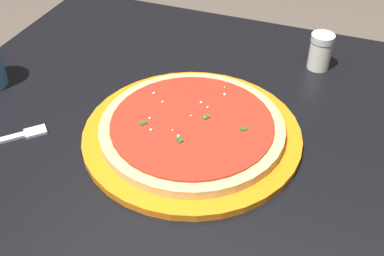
# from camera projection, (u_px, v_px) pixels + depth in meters

# --- Properties ---
(restaurant_table) EXTENTS (1.06, 0.84, 0.73)m
(restaurant_table) POSITION_uv_depth(u_px,v_px,m) (214.00, 183.00, 0.91)
(restaurant_table) COLOR black
(restaurant_table) RESTS_ON ground_plane
(serving_plate) EXTENTS (0.37, 0.37, 0.01)m
(serving_plate) POSITION_uv_depth(u_px,v_px,m) (192.00, 134.00, 0.81)
(serving_plate) COLOR orange
(serving_plate) RESTS_ON restaurant_table
(pizza) EXTENTS (0.31, 0.31, 0.02)m
(pizza) POSITION_uv_depth(u_px,v_px,m) (192.00, 127.00, 0.80)
(pizza) COLOR #DBB26B
(pizza) RESTS_ON serving_plate
(parmesan_shaker) EXTENTS (0.05, 0.05, 0.07)m
(parmesan_shaker) POSITION_uv_depth(u_px,v_px,m) (320.00, 51.00, 0.96)
(parmesan_shaker) COLOR silver
(parmesan_shaker) RESTS_ON restaurant_table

